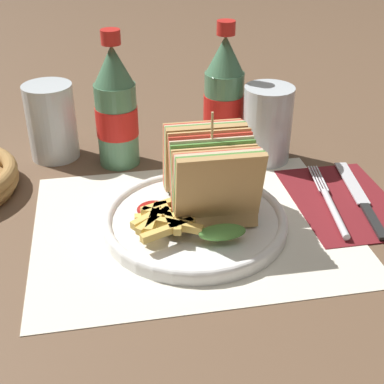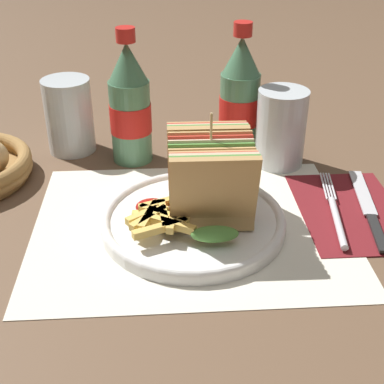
{
  "view_description": "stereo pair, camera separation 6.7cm",
  "coord_description": "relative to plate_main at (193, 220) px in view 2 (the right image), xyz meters",
  "views": [
    {
      "loc": [
        -0.07,
        -0.53,
        0.38
      ],
      "look_at": [
        0.03,
        0.04,
        0.04
      ],
      "focal_mm": 50.0,
      "sensor_mm": 36.0,
      "label": 1
    },
    {
      "loc": [
        -0.01,
        -0.54,
        0.38
      ],
      "look_at": [
        0.03,
        0.04,
        0.04
      ],
      "focal_mm": 50.0,
      "sensor_mm": 36.0,
      "label": 2
    }
  ],
  "objects": [
    {
      "name": "ground_plane",
      "position": [
        -0.03,
        -0.02,
        -0.01
      ],
      "size": [
        4.0,
        4.0,
        0.0
      ],
      "primitive_type": "plane",
      "color": "brown"
    },
    {
      "name": "placemat",
      "position": [
        -0.0,
        0.0,
        -0.01
      ],
      "size": [
        0.4,
        0.31,
        0.0
      ],
      "color": "silver",
      "rests_on": "ground_plane"
    },
    {
      "name": "plate_main",
      "position": [
        0.0,
        0.0,
        0.0
      ],
      "size": [
        0.23,
        0.23,
        0.02
      ],
      "color": "white",
      "rests_on": "ground_plane"
    },
    {
      "name": "club_sandwich",
      "position": [
        0.02,
        0.01,
        0.06
      ],
      "size": [
        0.1,
        0.16,
        0.14
      ],
      "color": "tan",
      "rests_on": "plate_main"
    },
    {
      "name": "fries_pile",
      "position": [
        -0.04,
        -0.02,
        0.02
      ],
      "size": [
        0.08,
        0.09,
        0.02
      ],
      "color": "#E0B756",
      "rests_on": "plate_main"
    },
    {
      "name": "ketchup_blob",
      "position": [
        -0.05,
        0.01,
        0.02
      ],
      "size": [
        0.04,
        0.03,
        0.01
      ],
      "color": "maroon",
      "rests_on": "plate_main"
    },
    {
      "name": "napkin",
      "position": [
        0.21,
        0.02,
        -0.01
      ],
      "size": [
        0.13,
        0.2,
        0.0
      ],
      "color": "maroon",
      "rests_on": "ground_plane"
    },
    {
      "name": "fork",
      "position": [
        0.18,
        0.01,
        -0.0
      ],
      "size": [
        0.04,
        0.18,
        0.01
      ],
      "rotation": [
        0.0,
        0.0,
        -0.15
      ],
      "color": "silver",
      "rests_on": "napkin"
    },
    {
      "name": "knife",
      "position": [
        0.23,
        0.02,
        -0.0
      ],
      "size": [
        0.04,
        0.2,
        0.0
      ],
      "rotation": [
        0.0,
        0.0,
        -0.15
      ],
      "color": "black",
      "rests_on": "napkin"
    },
    {
      "name": "coke_bottle_near",
      "position": [
        -0.08,
        0.2,
        0.08
      ],
      "size": [
        0.06,
        0.06,
        0.2
      ],
      "color": "#4C7F5B",
      "rests_on": "ground_plane"
    },
    {
      "name": "coke_bottle_far",
      "position": [
        0.09,
        0.22,
        0.08
      ],
      "size": [
        0.06,
        0.06,
        0.2
      ],
      "color": "#4C7F5B",
      "rests_on": "ground_plane"
    },
    {
      "name": "glass_near",
      "position": [
        0.14,
        0.17,
        0.04
      ],
      "size": [
        0.07,
        0.07,
        0.12
      ],
      "color": "silver",
      "rests_on": "ground_plane"
    },
    {
      "name": "glass_far",
      "position": [
        -0.18,
        0.24,
        0.04
      ],
      "size": [
        0.07,
        0.07,
        0.12
      ],
      "color": "silver",
      "rests_on": "ground_plane"
    }
  ]
}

